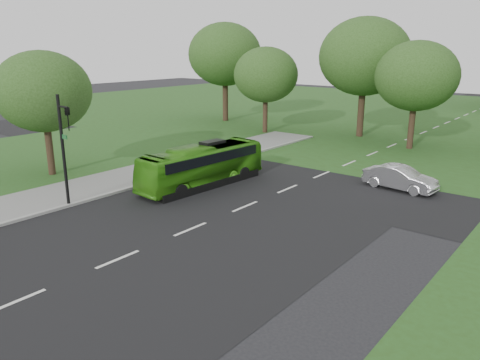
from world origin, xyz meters
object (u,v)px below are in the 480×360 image
(tree_park_c, at_px, (416,76))
(tree_park_f, at_px, (225,54))
(sedan, at_px, (400,178))
(traffic_light, at_px, (64,143))
(tree_park_a, at_px, (266,75))
(tree_park_b, at_px, (365,57))
(bus, at_px, (202,166))
(tree_side_near, at_px, (43,92))

(tree_park_c, height_order, tree_park_f, tree_park_f)
(tree_park_c, distance_m, tree_park_f, 21.69)
(sedan, height_order, traffic_light, traffic_light)
(tree_park_a, distance_m, tree_park_b, 9.05)
(tree_park_c, bearing_deg, tree_park_a, -174.99)
(tree_park_b, bearing_deg, traffic_light, -96.10)
(bus, height_order, sedan, bus)
(tree_park_b, relative_size, traffic_light, 1.85)
(bus, xyz_separation_m, sedan, (9.49, 6.44, -0.51))
(tree_park_f, xyz_separation_m, sedan, (25.07, -14.02, -6.52))
(tree_park_c, xyz_separation_m, traffic_light, (-8.54, -25.39, -2.40))
(bus, relative_size, sedan, 2.07)
(sedan, relative_size, traffic_light, 0.72)
(traffic_light, bearing_deg, sedan, 42.43)
(tree_park_b, relative_size, tree_park_f, 1.00)
(traffic_light, bearing_deg, tree_park_a, 95.83)
(bus, distance_m, traffic_light, 7.93)
(tree_park_b, bearing_deg, sedan, -57.66)
(sedan, distance_m, traffic_light, 18.40)
(tree_side_near, relative_size, sedan, 1.88)
(sedan, bearing_deg, tree_side_near, 125.77)
(tree_park_f, relative_size, tree_side_near, 1.36)
(sedan, bearing_deg, tree_park_a, 64.35)
(bus, bearing_deg, tree_park_a, 117.91)
(bus, bearing_deg, tree_park_c, 75.63)
(tree_park_a, xyz_separation_m, tree_park_f, (-7.92, 3.44, 1.75))
(tree_park_a, distance_m, tree_side_near, 21.38)
(tree_park_a, distance_m, bus, 19.15)
(tree_park_a, distance_m, tree_park_c, 13.65)
(tree_park_b, distance_m, sedan, 18.20)
(tree_park_f, distance_m, tree_side_near, 25.60)
(tree_park_b, height_order, traffic_light, tree_park_b)
(tree_park_b, bearing_deg, tree_park_f, -178.74)
(tree_park_a, height_order, tree_park_b, tree_park_b)
(tree_park_a, relative_size, tree_park_c, 0.95)
(tree_side_near, xyz_separation_m, traffic_light, (6.70, -2.88, -1.92))
(tree_park_a, height_order, tree_side_near, tree_park_a)
(bus, relative_size, traffic_light, 1.50)
(tree_park_a, relative_size, tree_park_b, 0.76)
(tree_park_f, xyz_separation_m, traffic_light, (12.98, -27.63, -3.84))
(tree_park_f, xyz_separation_m, bus, (15.58, -20.46, -6.00))
(tree_park_c, distance_m, traffic_light, 26.89)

